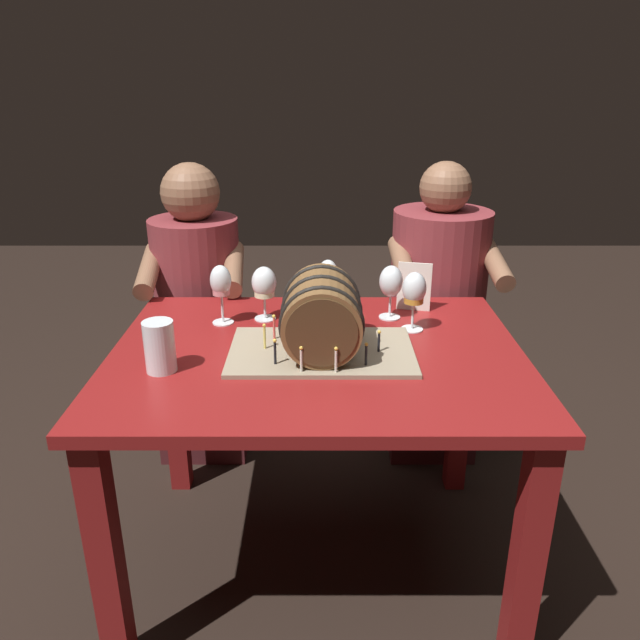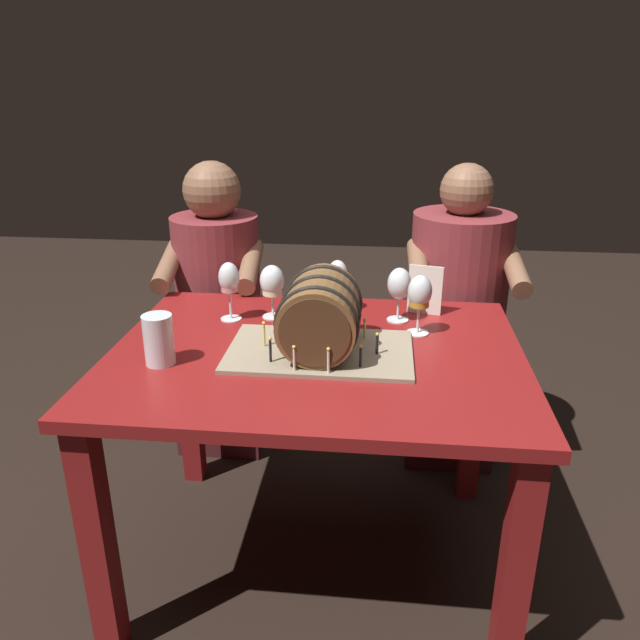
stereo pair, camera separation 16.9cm
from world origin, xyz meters
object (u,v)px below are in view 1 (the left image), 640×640
Objects in this scene: dining_table at (316,388)px; wine_glass_white at (262,285)px; wine_glass_amber at (413,291)px; wine_glass_rose at (219,284)px; menu_card at (413,287)px; beer_pint at (158,348)px; wine_glass_red at (326,277)px; barrel_cake at (320,319)px; person_seated_left at (199,325)px; person_seated_right at (434,321)px; wine_glass_empty at (389,283)px.

dining_table is 0.38m from wine_glass_white.
wine_glass_rose reaches higher than wine_glass_amber.
wine_glass_rose is at bearing -165.80° from wine_glass_white.
wine_glass_rose is 1.18× the size of menu_card.
beer_pint is (-0.11, -0.34, -0.07)m from wine_glass_rose.
wine_glass_amber is at bearing -5.42° from wine_glass_rose.
wine_glass_rose is 0.35m from wine_glass_red.
beer_pint reaches higher than dining_table.
wine_glass_red is 1.26× the size of beer_pint.
barrel_cake is 0.32m from wine_glass_white.
dining_table is 0.99× the size of person_seated_left.
wine_glass_red reaches higher than dining_table.
person_seated_right reaches higher than menu_card.
barrel_cake is 0.33m from wine_glass_amber.
wine_glass_empty and wine_glass_white have the same top height.
wine_glass_red is 0.63m from beer_pint.
barrel_cake is (0.01, -0.02, 0.22)m from dining_table.
wine_glass_empty is 0.15× the size of person_seated_left.
wine_glass_empty is at bearing -125.89° from menu_card.
wine_glass_red is 0.29m from menu_card.
wine_glass_white is at bearing 14.20° from wine_glass_rose.
wine_glass_amber is 0.12m from wine_glass_empty.
menu_card is (0.03, 0.18, -0.04)m from wine_glass_amber.
person_seated_left reaches higher than beer_pint.
wine_glass_white is at bearing 124.71° from dining_table.
barrel_cake reaches higher than dining_table.
person_seated_left reaches higher than wine_glass_empty.
wine_glass_empty is at bearing -119.20° from person_seated_right.
wine_glass_red is at bearing 21.35° from wine_glass_white.
menu_card is at bearing 11.12° from wine_glass_rose.
wine_glass_empty is at bearing 47.58° from dining_table.
wine_glass_empty is (0.53, 0.05, -0.01)m from wine_glass_rose.
wine_glass_amber is 0.31m from wine_glass_red.
person_seated_left is at bearing 145.41° from wine_glass_amber.
wine_glass_amber is 1.06× the size of wine_glass_red.
wine_glass_rose reaches higher than wine_glass_white.
menu_card is 0.14× the size of person_seated_left.
wine_glass_amber reaches higher than wine_glass_white.
wine_glass_rose reaches higher than wine_glass_red.
wine_glass_red reaches higher than beer_pint.
dining_table is 0.22m from barrel_cake.
person_seated_right reaches higher than dining_table.
person_seated_left is (-0.30, 0.43, -0.31)m from wine_glass_white.
person_seated_right is (0.63, 0.43, -0.30)m from wine_glass_white.
wine_glass_white is at bearing -178.11° from wine_glass_empty.
wine_glass_rose is 1.09× the size of wine_glass_empty.
wine_glass_rose is 1.09× the size of wine_glass_red.
wine_glass_amber is at bearing -108.71° from person_seated_right.
person_seated_left is at bearing 169.30° from menu_card.
person_seated_left is at bearing 148.97° from wine_glass_empty.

